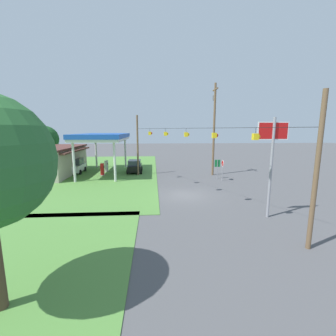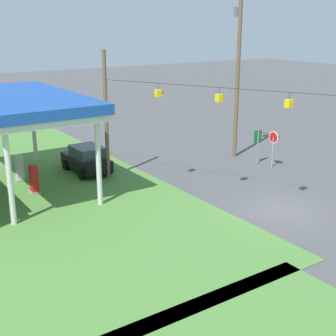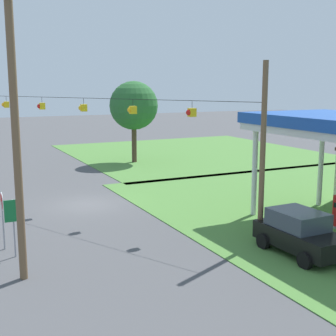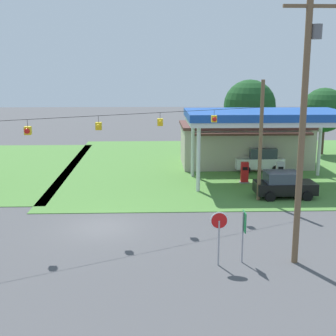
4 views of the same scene
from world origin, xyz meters
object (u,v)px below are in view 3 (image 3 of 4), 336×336
utility_pole_main (14,94)px  route_sign (13,216)px  tree_west_verge (134,106)px  car_at_pumps_front (300,233)px  stop_sign_roadside (2,208)px

utility_pole_main → route_sign: bearing=178.6°
route_sign → utility_pole_main: utility_pole_main is taller
route_sign → tree_west_verge: tree_west_verge is taller
utility_pole_main → tree_west_verge: utility_pole_main is taller
car_at_pumps_front → tree_west_verge: tree_west_verge is taller
route_sign → car_at_pumps_front: bearing=65.6°
route_sign → utility_pole_main: (2.40, -0.06, 4.90)m
car_at_pumps_front → utility_pole_main: utility_pole_main is taller
car_at_pumps_front → tree_west_verge: bearing=172.9°
stop_sign_roadside → tree_west_verge: size_ratio=0.34×
car_at_pumps_front → utility_pole_main: (-2.42, -10.67, 5.68)m
car_at_pumps_front → utility_pole_main: bearing=-103.8°
route_sign → tree_west_verge: bearing=146.3°
route_sign → tree_west_verge: size_ratio=0.33×
car_at_pumps_front → tree_west_verge: 25.19m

